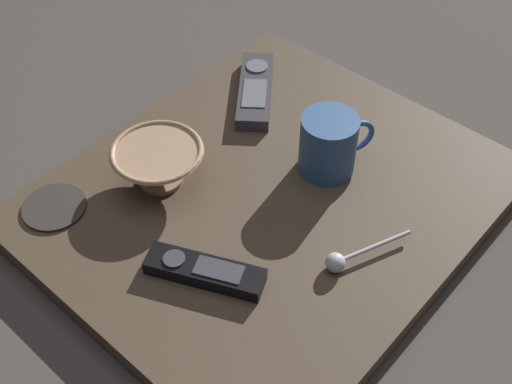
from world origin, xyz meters
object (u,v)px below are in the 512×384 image
Objects in this scene: coffee_mug at (329,144)px; tv_remote_near at (205,271)px; teaspoon at (342,260)px; drink_coaster at (54,207)px; cereal_bowl at (158,163)px; tv_remote_far at (255,90)px.

coffee_mug is 0.69× the size of tv_remote_near.
teaspoon is 1.35× the size of drink_coaster.
cereal_bowl reaches higher than tv_remote_far.
teaspoon is 0.19m from tv_remote_near.
coffee_mug is (-0.19, 0.17, 0.01)m from cereal_bowl.
tv_remote_far is at bearing -148.21° from tv_remote_near.
cereal_bowl reaches higher than drink_coaster.
drink_coaster is (0.34, -0.25, -0.05)m from coffee_mug.
tv_remote_near is 0.40m from tv_remote_far.
coffee_mug reaches higher than tv_remote_near.
drink_coaster is (0.15, -0.07, -0.03)m from cereal_bowl.
drink_coaster is at bearing -76.52° from tv_remote_near.
cereal_bowl is 0.31m from teaspoon.
cereal_bowl is 0.20m from tv_remote_near.
coffee_mug reaches higher than cereal_bowl.
tv_remote_near is 0.26m from drink_coaster.
drink_coaster is at bearing -6.56° from tv_remote_far.
coffee_mug is 0.90× the size of teaspoon.
tv_remote_far reaches higher than tv_remote_near.
coffee_mug reaches higher than drink_coaster.
teaspoon is at bearing 59.23° from tv_remote_far.
cereal_bowl reaches higher than tv_remote_near.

